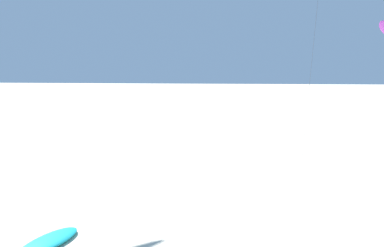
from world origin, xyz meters
The scene contains 1 object.
grounded_kite_0 centered at (-4.60, 20.36, 0.14)m, with size 2.45×3.49×0.28m.
Camera 1 is at (3.05, 4.64, 7.94)m, focal length 36.86 mm.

